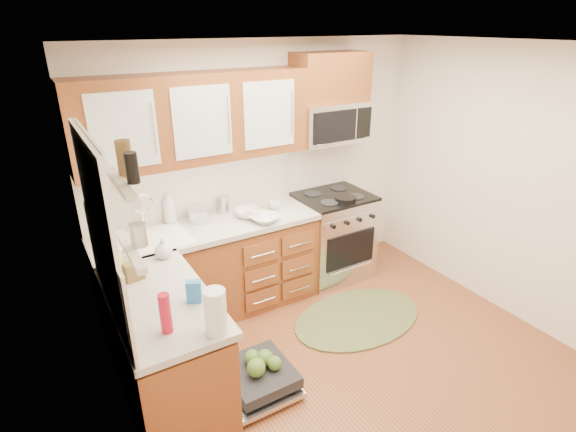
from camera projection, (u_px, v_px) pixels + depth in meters
floor at (366, 373)px, 3.66m from camera, size 3.50×3.50×0.00m
ceiling at (395, 46)px, 2.66m from camera, size 3.50×3.50×0.00m
wall_back at (262, 170)px, 4.54m from camera, size 3.50×0.04×2.50m
wall_left at (122, 310)px, 2.34m from camera, size 0.04×3.50×2.50m
wall_right at (529, 191)px, 3.99m from camera, size 0.04×3.50×2.50m
base_cabinet_back at (212, 273)px, 4.29m from camera, size 2.05×0.60×0.85m
base_cabinet_left at (166, 356)px, 3.22m from camera, size 0.60×1.25×0.85m
countertop_back at (209, 228)px, 4.10m from camera, size 2.07×0.64×0.05m
countertop_left at (160, 300)px, 3.04m from camera, size 0.64×1.27×0.05m
backsplash_back at (195, 187)px, 4.20m from camera, size 2.05×0.02×0.57m
backsplash_left at (107, 272)px, 2.78m from camera, size 0.02×1.25×0.57m
upper_cabinets at (195, 119)px, 3.81m from camera, size 2.05×0.35×0.75m
cabinet_over_mw at (330, 77)px, 4.37m from camera, size 0.76×0.35×0.47m
range at (332, 236)px, 4.92m from camera, size 0.76×0.64×0.95m
microwave at (330, 122)px, 4.52m from camera, size 0.76×0.38×0.40m
sink at (153, 253)px, 3.87m from camera, size 0.62×0.50×0.26m
dishwasher at (255, 380)px, 3.45m from camera, size 0.70×0.60×0.20m
window at (98, 223)px, 2.62m from camera, size 0.03×1.05×1.05m
window_blind at (93, 168)px, 2.50m from camera, size 0.02×0.96×0.40m
shelf_upper at (120, 183)px, 1.76m from camera, size 0.04×0.40×0.03m
shelf_lower at (131, 251)px, 1.88m from camera, size 0.04×0.40×0.03m
rug at (358, 318)px, 4.32m from camera, size 1.44×1.04×0.02m
skillet at (345, 199)px, 4.58m from camera, size 0.26×0.26×0.04m
stock_pot at (199, 215)px, 4.15m from camera, size 0.27×0.27×0.13m
cutting_board at (254, 210)px, 4.39m from camera, size 0.27×0.20×0.02m
canister at (224, 205)px, 4.33m from camera, size 0.13×0.13×0.17m
paper_towel_roll at (215, 312)px, 2.63m from camera, size 0.17×0.17×0.29m
mustard_bottle at (118, 266)px, 3.19m from camera, size 0.08×0.08×0.22m
red_bottle at (165, 313)px, 2.64m from camera, size 0.08×0.08×0.26m
wooden_box at (134, 271)px, 3.21m from camera, size 0.14×0.11×0.13m
blue_carton at (194, 292)px, 2.95m from camera, size 0.11×0.09×0.15m
bowl_a at (265, 219)px, 4.15m from camera, size 0.33×0.33×0.06m
bowl_b at (248, 213)px, 4.25m from camera, size 0.31×0.31×0.08m
cup at (274, 204)px, 4.44m from camera, size 0.15×0.15×0.10m
soap_bottle_a at (169, 207)px, 4.08m from camera, size 0.13×0.13×0.31m
soap_bottle_b at (125, 257)px, 3.36m from camera, size 0.09×0.09×0.18m
soap_bottle_c at (163, 248)px, 3.50m from camera, size 0.17×0.17×0.18m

